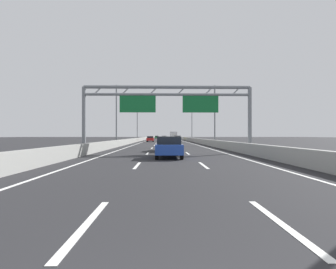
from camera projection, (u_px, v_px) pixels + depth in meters
ground_plane at (164, 139)px, 101.17m from camera, size 260.00×260.00×0.00m
lane_dash_left_0 at (87, 224)px, 4.65m from camera, size 0.16×3.00×0.01m
lane_dash_left_1 at (137, 165)px, 13.65m from camera, size 0.16×3.00×0.01m
lane_dash_left_2 at (148, 153)px, 22.65m from camera, size 0.16×3.00×0.01m
lane_dash_left_3 at (152, 148)px, 31.65m from camera, size 0.16×3.00×0.01m
lane_dash_left_4 at (155, 145)px, 40.65m from camera, size 0.16×3.00×0.01m
lane_dash_left_5 at (156, 143)px, 49.64m from camera, size 0.16×3.00×0.01m
lane_dash_left_6 at (157, 142)px, 58.64m from camera, size 0.16×3.00×0.01m
lane_dash_left_7 at (158, 141)px, 67.64m from camera, size 0.16×3.00×0.01m
lane_dash_left_8 at (159, 141)px, 76.64m from camera, size 0.16×3.00×0.01m
lane_dash_left_9 at (159, 140)px, 85.64m from camera, size 0.16×3.00×0.01m
lane_dash_left_10 at (160, 140)px, 94.64m from camera, size 0.16×3.00×0.01m
lane_dash_left_11 at (160, 139)px, 103.63m from camera, size 0.16×3.00×0.01m
lane_dash_left_12 at (160, 139)px, 112.63m from camera, size 0.16×3.00×0.01m
lane_dash_left_13 at (160, 139)px, 121.63m from camera, size 0.16×3.00×0.01m
lane_dash_left_14 at (161, 138)px, 130.63m from camera, size 0.16×3.00×0.01m
lane_dash_left_15 at (161, 138)px, 139.63m from camera, size 0.16×3.00×0.01m
lane_dash_left_16 at (161, 138)px, 148.63m from camera, size 0.16×3.00×0.01m
lane_dash_left_17 at (161, 138)px, 157.63m from camera, size 0.16×3.00×0.01m
lane_dash_right_0 at (280, 223)px, 4.72m from camera, size 0.16×3.00×0.01m
lane_dash_right_1 at (203, 165)px, 13.72m from camera, size 0.16×3.00×0.01m
lane_dash_right_2 at (188, 153)px, 22.72m from camera, size 0.16×3.00×0.01m
lane_dash_right_3 at (181, 148)px, 31.72m from camera, size 0.16×3.00×0.01m
lane_dash_right_4 at (177, 145)px, 40.71m from camera, size 0.16×3.00×0.01m
lane_dash_right_5 at (174, 143)px, 49.71m from camera, size 0.16×3.00×0.01m
lane_dash_right_6 at (173, 142)px, 58.71m from camera, size 0.16×3.00×0.01m
lane_dash_right_7 at (171, 141)px, 67.71m from camera, size 0.16×3.00×0.01m
lane_dash_right_8 at (170, 141)px, 76.71m from camera, size 0.16×3.00×0.01m
lane_dash_right_9 at (170, 140)px, 85.71m from camera, size 0.16×3.00×0.01m
lane_dash_right_10 at (169, 140)px, 94.70m from camera, size 0.16×3.00×0.01m
lane_dash_right_11 at (169, 139)px, 103.70m from camera, size 0.16×3.00×0.01m
lane_dash_right_12 at (168, 139)px, 112.70m from camera, size 0.16×3.00×0.01m
lane_dash_right_13 at (168, 139)px, 121.70m from camera, size 0.16×3.00×0.01m
lane_dash_right_14 at (167, 138)px, 130.70m from camera, size 0.16×3.00×0.01m
lane_dash_right_15 at (167, 138)px, 139.70m from camera, size 0.16×3.00×0.01m
lane_dash_right_16 at (167, 138)px, 148.69m from camera, size 0.16×3.00×0.01m
lane_dash_right_17 at (167, 138)px, 157.69m from camera, size 0.16×3.00×0.01m
edge_line_left at (150, 140)px, 89.07m from camera, size 0.16×176.00×0.01m
edge_line_right at (179, 140)px, 89.27m from camera, size 0.16×176.00×0.01m
barrier_left at (148, 138)px, 111.04m from camera, size 0.45×220.00×0.95m
barrier_right at (180, 138)px, 111.30m from camera, size 0.45×220.00×0.95m
sign_gantry at (168, 102)px, 23.91m from camera, size 16.10×0.36×6.36m
streetlamp_left_mid at (118, 111)px, 39.32m from camera, size 2.58×0.28×9.50m
streetlamp_right_mid at (213, 111)px, 39.60m from camera, size 2.58×0.28×9.50m
streetlamp_left_far at (138, 122)px, 70.88m from camera, size 2.58×0.28×9.50m
streetlamp_right_far at (191, 122)px, 71.16m from camera, size 2.58×0.28×9.50m
green_car at (157, 137)px, 114.53m from camera, size 1.84×4.15×1.38m
black_car at (177, 138)px, 67.30m from camera, size 1.77×4.23×1.51m
silver_car at (166, 144)px, 26.05m from camera, size 1.74×4.62×1.52m
white_car at (164, 138)px, 87.80m from camera, size 1.80×4.44×1.43m
blue_car at (169, 147)px, 18.57m from camera, size 1.89×4.52×1.54m
yellow_car at (176, 138)px, 82.05m from camera, size 1.86×4.58×1.48m
red_car at (150, 139)px, 62.89m from camera, size 1.71×4.66×1.39m
box_truck at (173, 135)px, 94.73m from camera, size 2.48×8.14×2.90m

